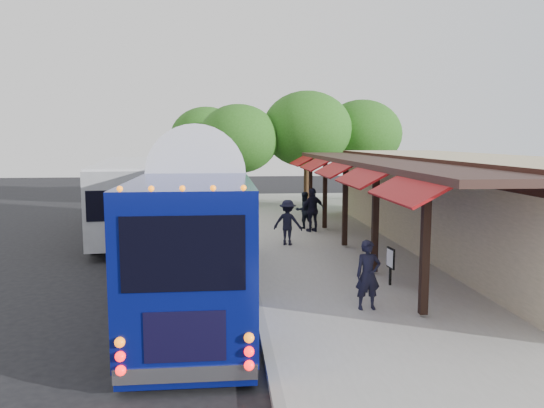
# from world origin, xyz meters

# --- Properties ---
(ground) EXTENTS (90.00, 90.00, 0.00)m
(ground) POSITION_xyz_m (0.00, 0.00, 0.00)
(ground) COLOR black
(ground) RESTS_ON ground
(sidewalk) EXTENTS (10.00, 40.00, 0.15)m
(sidewalk) POSITION_xyz_m (5.00, 4.00, 0.07)
(sidewalk) COLOR #9E9B93
(sidewalk) RESTS_ON ground
(curb) EXTENTS (0.20, 40.00, 0.16)m
(curb) POSITION_xyz_m (0.05, 4.00, 0.07)
(curb) COLOR gray
(curb) RESTS_ON ground
(station_shelter) EXTENTS (8.15, 20.00, 3.60)m
(station_shelter) POSITION_xyz_m (8.38, 4.00, 1.85)
(station_shelter) COLOR tan
(station_shelter) RESTS_ON ground
(coach_bus) EXTENTS (2.48, 11.52, 3.67)m
(coach_bus) POSITION_xyz_m (-1.45, -1.40, 1.97)
(coach_bus) COLOR #08105F
(coach_bus) RESTS_ON ground
(city_bus) EXTENTS (4.02, 12.31, 3.25)m
(city_bus) POSITION_xyz_m (-4.92, 8.75, 1.79)
(city_bus) COLOR gray
(city_bus) RESTS_ON ground
(ped_a) EXTENTS (0.64, 0.44, 1.69)m
(ped_a) POSITION_xyz_m (2.66, -3.31, 0.99)
(ped_a) COLOR black
(ped_a) RESTS_ON sidewalk
(ped_b) EXTENTS (0.99, 0.88, 1.68)m
(ped_b) POSITION_xyz_m (2.88, 8.42, 0.99)
(ped_b) COLOR black
(ped_b) RESTS_ON sidewalk
(ped_c) EXTENTS (1.24, 0.86, 1.95)m
(ped_c) POSITION_xyz_m (3.15, 7.48, 1.13)
(ped_c) COLOR black
(ped_c) RESTS_ON sidewalk
(ped_d) EXTENTS (1.29, 1.01, 1.76)m
(ped_d) POSITION_xyz_m (1.68, 4.65, 1.03)
(ped_d) COLOR black
(ped_d) RESTS_ON sidewalk
(sign_board) EXTENTS (0.10, 0.49, 1.07)m
(sign_board) POSITION_xyz_m (3.86, -1.31, 0.87)
(sign_board) COLOR black
(sign_board) RESTS_ON sidewalk
(tree_left) EXTENTS (4.97, 4.97, 6.36)m
(tree_left) POSITION_xyz_m (0.16, 17.28, 4.24)
(tree_left) COLOR #382314
(tree_left) RESTS_ON ground
(tree_mid) EXTENTS (5.67, 5.67, 7.27)m
(tree_mid) POSITION_xyz_m (4.53, 18.08, 4.84)
(tree_mid) COLOR #382314
(tree_mid) RESTS_ON ground
(tree_right) EXTENTS (5.35, 5.35, 6.85)m
(tree_right) POSITION_xyz_m (8.47, 19.57, 4.57)
(tree_right) COLOR #382314
(tree_right) RESTS_ON ground
(tree_far) EXTENTS (5.06, 5.06, 6.48)m
(tree_far) POSITION_xyz_m (-1.93, 22.14, 4.32)
(tree_far) COLOR #382314
(tree_far) RESTS_ON ground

